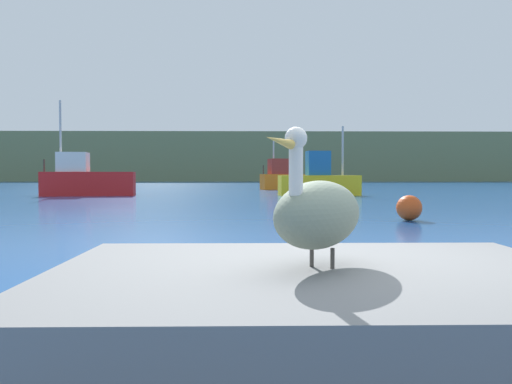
{
  "coord_description": "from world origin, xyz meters",
  "views": [
    {
      "loc": [
        -1.17,
        -4.05,
        1.25
      ],
      "look_at": [
        -0.85,
        13.51,
        0.61
      ],
      "focal_mm": 35.09,
      "sensor_mm": 36.0,
      "label": 1
    }
  ],
  "objects": [
    {
      "name": "ground_plane",
      "position": [
        0.0,
        0.0,
        0.0
      ],
      "size": [
        260.0,
        260.0,
        0.0
      ],
      "primitive_type": "plane",
      "color": "#194C93"
    },
    {
      "name": "hillside_backdrop",
      "position": [
        0.0,
        80.6,
        3.98
      ],
      "size": [
        140.0,
        11.53,
        7.95
      ],
      "primitive_type": "cube",
      "color": "#6B7A51",
      "rests_on": "ground"
    },
    {
      "name": "pier_dock",
      "position": [
        -0.67,
        -0.58,
        0.29
      ],
      "size": [
        3.76,
        2.61,
        0.58
      ],
      "primitive_type": "cube",
      "color": "slate",
      "rests_on": "ground"
    },
    {
      "name": "pelican",
      "position": [
        -0.68,
        -0.59,
        0.98
      ],
      "size": [
        0.94,
        1.23,
        0.96
      ],
      "rotation": [
        0.0,
        0.0,
        -2.12
      ],
      "color": "gray",
      "rests_on": "pier_dock"
    },
    {
      "name": "fishing_boat_red",
      "position": [
        -10.31,
        24.48,
        0.91
      ],
      "size": [
        5.21,
        2.22,
        5.37
      ],
      "rotation": [
        0.0,
        0.0,
        3.27
      ],
      "color": "red",
      "rests_on": "ground"
    },
    {
      "name": "fishing_boat_orange",
      "position": [
        2.09,
        35.61,
        0.91
      ],
      "size": [
        4.89,
        2.56,
        3.98
      ],
      "rotation": [
        0.0,
        0.0,
        3.37
      ],
      "color": "orange",
      "rests_on": "ground"
    },
    {
      "name": "fishing_boat_yellow",
      "position": [
        2.96,
        24.53,
        0.84
      ],
      "size": [
        4.69,
        1.83,
        3.98
      ],
      "rotation": [
        0.0,
        0.0,
        0.09
      ],
      "color": "yellow",
      "rests_on": "ground"
    },
    {
      "name": "mooring_buoy",
      "position": [
        3.17,
        9.2,
        0.34
      ],
      "size": [
        0.68,
        0.68,
        0.68
      ],
      "primitive_type": "sphere",
      "color": "#E54C19",
      "rests_on": "ground"
    }
  ]
}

